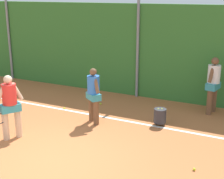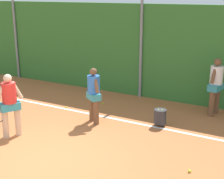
{
  "view_description": "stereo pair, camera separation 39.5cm",
  "coord_description": "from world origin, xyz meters",
  "px_view_note": "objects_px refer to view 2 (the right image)",
  "views": [
    {
      "loc": [
        4.29,
        -5.49,
        3.75
      ],
      "look_at": [
        0.33,
        2.61,
        1.05
      ],
      "focal_mm": 52.6,
      "sensor_mm": 36.0,
      "label": 1
    },
    {
      "loc": [
        4.64,
        -5.3,
        3.75
      ],
      "look_at": [
        0.33,
        2.61,
        1.05
      ],
      "focal_mm": 52.6,
      "sensor_mm": 36.0,
      "label": 2
    }
  ],
  "objects_px": {
    "player_foreground_near": "(10,102)",
    "tennis_ball_4": "(190,171)",
    "player_backcourt_far": "(216,83)",
    "player_midcourt": "(94,92)",
    "tennis_ball_2": "(103,104)",
    "ball_hopper": "(160,116)",
    "tennis_ball_3": "(3,84)",
    "tennis_ball_5": "(66,107)"
  },
  "relations": [
    {
      "from": "player_backcourt_far",
      "to": "ball_hopper",
      "type": "xyz_separation_m",
      "value": [
        -1.16,
        -1.69,
        -0.73
      ]
    },
    {
      "from": "player_foreground_near",
      "to": "tennis_ball_2",
      "type": "bearing_deg",
      "value": -162.72
    },
    {
      "from": "tennis_ball_4",
      "to": "tennis_ball_3",
      "type": "bearing_deg",
      "value": 160.33
    },
    {
      "from": "player_midcourt",
      "to": "player_backcourt_far",
      "type": "distance_m",
      "value": 3.81
    },
    {
      "from": "ball_hopper",
      "to": "tennis_ball_4",
      "type": "xyz_separation_m",
      "value": [
        1.48,
        -2.12,
        -0.26
      ]
    },
    {
      "from": "player_midcourt",
      "to": "tennis_ball_3",
      "type": "relative_size",
      "value": 25.11
    },
    {
      "from": "player_foreground_near",
      "to": "player_midcourt",
      "type": "height_order",
      "value": "player_foreground_near"
    },
    {
      "from": "player_midcourt",
      "to": "tennis_ball_4",
      "type": "xyz_separation_m",
      "value": [
        3.3,
        -1.44,
        -0.9
      ]
    },
    {
      "from": "ball_hopper",
      "to": "tennis_ball_2",
      "type": "xyz_separation_m",
      "value": [
        -2.4,
        0.83,
        -0.26
      ]
    },
    {
      "from": "player_foreground_near",
      "to": "tennis_ball_4",
      "type": "xyz_separation_m",
      "value": [
        4.72,
        0.45,
        -0.93
      ]
    },
    {
      "from": "tennis_ball_3",
      "to": "tennis_ball_5",
      "type": "bearing_deg",
      "value": -15.39
    },
    {
      "from": "player_backcourt_far",
      "to": "tennis_ball_3",
      "type": "relative_size",
      "value": 27.49
    },
    {
      "from": "tennis_ball_3",
      "to": "player_foreground_near",
      "type": "bearing_deg",
      "value": -41.2
    },
    {
      "from": "player_backcourt_far",
      "to": "tennis_ball_4",
      "type": "height_order",
      "value": "player_backcourt_far"
    },
    {
      "from": "ball_hopper",
      "to": "tennis_ball_3",
      "type": "xyz_separation_m",
      "value": [
        -7.37,
        1.04,
        -0.26
      ]
    },
    {
      "from": "player_backcourt_far",
      "to": "ball_hopper",
      "type": "relative_size",
      "value": 3.54
    },
    {
      "from": "player_foreground_near",
      "to": "tennis_ball_3",
      "type": "distance_m",
      "value": 5.56
    },
    {
      "from": "tennis_ball_4",
      "to": "tennis_ball_5",
      "type": "relative_size",
      "value": 1.0
    },
    {
      "from": "player_midcourt",
      "to": "tennis_ball_2",
      "type": "distance_m",
      "value": 1.85
    },
    {
      "from": "player_backcourt_far",
      "to": "tennis_ball_2",
      "type": "xyz_separation_m",
      "value": [
        -3.56,
        -0.85,
        -0.99
      ]
    },
    {
      "from": "ball_hopper",
      "to": "tennis_ball_3",
      "type": "bearing_deg",
      "value": 171.97
    },
    {
      "from": "ball_hopper",
      "to": "tennis_ball_4",
      "type": "distance_m",
      "value": 2.6
    },
    {
      "from": "tennis_ball_2",
      "to": "tennis_ball_3",
      "type": "distance_m",
      "value": 4.97
    },
    {
      "from": "tennis_ball_5",
      "to": "player_backcourt_far",
      "type": "bearing_deg",
      "value": 21.81
    },
    {
      "from": "tennis_ball_3",
      "to": "tennis_ball_5",
      "type": "height_order",
      "value": "same"
    },
    {
      "from": "tennis_ball_3",
      "to": "tennis_ball_4",
      "type": "height_order",
      "value": "same"
    },
    {
      "from": "ball_hopper",
      "to": "tennis_ball_2",
      "type": "bearing_deg",
      "value": 160.82
    },
    {
      "from": "player_foreground_near",
      "to": "player_backcourt_far",
      "type": "distance_m",
      "value": 6.13
    },
    {
      "from": "tennis_ball_3",
      "to": "tennis_ball_4",
      "type": "xyz_separation_m",
      "value": [
        8.85,
        -3.16,
        0.0
      ]
    },
    {
      "from": "player_foreground_near",
      "to": "player_backcourt_far",
      "type": "height_order",
      "value": "player_backcourt_far"
    },
    {
      "from": "player_backcourt_far",
      "to": "ball_hopper",
      "type": "distance_m",
      "value": 2.18
    },
    {
      "from": "player_midcourt",
      "to": "tennis_ball_3",
      "type": "xyz_separation_m",
      "value": [
        -5.55,
        1.72,
        -0.9
      ]
    },
    {
      "from": "player_midcourt",
      "to": "tennis_ball_3",
      "type": "height_order",
      "value": "player_midcourt"
    },
    {
      "from": "player_midcourt",
      "to": "tennis_ball_2",
      "type": "relative_size",
      "value": 25.11
    },
    {
      "from": "player_foreground_near",
      "to": "ball_hopper",
      "type": "xyz_separation_m",
      "value": [
        3.24,
        2.57,
        -0.67
      ]
    },
    {
      "from": "player_midcourt",
      "to": "tennis_ball_4",
      "type": "distance_m",
      "value": 3.71
    },
    {
      "from": "player_midcourt",
      "to": "player_backcourt_far",
      "type": "bearing_deg",
      "value": -105.59
    },
    {
      "from": "player_foreground_near",
      "to": "tennis_ball_2",
      "type": "distance_m",
      "value": 3.63
    },
    {
      "from": "player_midcourt",
      "to": "tennis_ball_4",
      "type": "height_order",
      "value": "player_midcourt"
    },
    {
      "from": "player_midcourt",
      "to": "tennis_ball_3",
      "type": "bearing_deg",
      "value": 18.75
    },
    {
      "from": "ball_hopper",
      "to": "tennis_ball_2",
      "type": "height_order",
      "value": "ball_hopper"
    },
    {
      "from": "tennis_ball_3",
      "to": "player_backcourt_far",
      "type": "bearing_deg",
      "value": 4.36
    }
  ]
}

